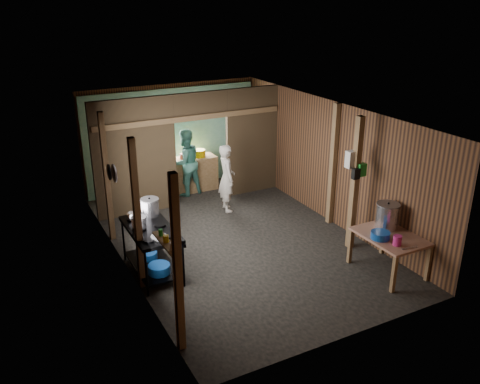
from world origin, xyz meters
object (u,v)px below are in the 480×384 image
prep_table (388,253)px  cook (227,178)px  pink_bucket (397,240)px  yellow_tub (199,153)px  gas_range (152,250)px  stove_pot_large (150,208)px  stock_pot (387,216)px

prep_table → cook: size_ratio=0.78×
pink_bucket → yellow_tub: 5.75m
gas_range → yellow_tub: 4.20m
stove_pot_large → stock_pot: stove_pot_large is taller
stock_pot → yellow_tub: size_ratio=1.53×
stove_pot_large → pink_bucket: bearing=-38.9°
gas_range → stove_pot_large: stove_pot_large is taller
yellow_tub → pink_bucket: bearing=-78.3°
gas_range → stock_pot: stock_pot is taller
cook → gas_range: bearing=138.5°
cook → prep_table: bearing=-150.7°
yellow_tub → stove_pot_large: bearing=-127.2°
gas_range → prep_table: size_ratio=1.23×
stove_pot_large → yellow_tub: bearing=52.8°
gas_range → stock_pot: bearing=-22.8°
prep_table → yellow_tub: yellow_tub is taller
stove_pot_large → stock_pot: size_ratio=0.70×
gas_range → stove_pot_large: bearing=71.6°
cook → pink_bucket: bearing=-154.3°
prep_table → cook: cook is taller
prep_table → yellow_tub: 5.50m
yellow_tub → cook: bearing=-89.5°
stove_pot_large → cook: cook is taller
stock_pot → yellow_tub: bearing=106.3°
pink_bucket → yellow_tub: yellow_tub is taller
gas_range → stock_pot: size_ratio=3.06×
stove_pot_large → cook: (2.22, 1.38, -0.26)m
pink_bucket → yellow_tub: bearing=101.7°
stock_pot → cook: size_ratio=0.31×
stock_pot → yellow_tub: stock_pot is taller
stock_pot → pink_bucket: bearing=-117.2°
stock_pot → pink_bucket: size_ratio=2.83×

